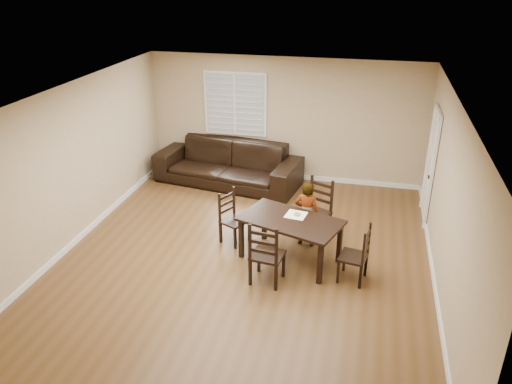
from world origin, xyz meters
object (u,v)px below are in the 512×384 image
chair_near (318,209)px  chair_left (230,218)px  chair_far (265,258)px  child (307,214)px  chair_right (361,257)px  donut (297,214)px  sofa (228,163)px  dining_table (291,224)px

chair_near → chair_left: bearing=-134.3°
chair_far → child: child is taller
chair_far → chair_right: 1.46m
chair_right → donut: size_ratio=8.30×
donut → sofa: sofa is taller
dining_table → sofa: size_ratio=0.57×
chair_right → donut: bearing=-105.9°
chair_far → donut: size_ratio=9.27×
chair_far → child: (0.43, 1.35, 0.11)m
chair_right → chair_left: bearing=-98.1°
chair_left → sofa: 2.50m
chair_left → chair_right: bearing=-82.3°
chair_left → donut: bearing=-74.8°
donut → sofa: 3.28m
dining_table → sofa: 3.36m
donut → chair_far: bearing=-108.4°
donut → dining_table: bearing=-115.1°
chair_far → chair_left: (-0.88, 1.21, -0.05)m
dining_table → chair_far: 0.86m
dining_table → child: (0.18, 0.54, -0.07)m
dining_table → chair_far: size_ratio=1.70×
chair_right → child: size_ratio=0.80×
child → donut: (-0.11, -0.38, 0.18)m
child → dining_table: bearing=79.4°
dining_table → chair_left: (-1.13, 0.40, -0.23)m
chair_right → child: bearing=-123.0°
sofa → chair_near: bearing=-30.9°
chair_right → sofa: size_ratio=0.30×
chair_near → chair_right: 1.55m
sofa → child: bearing=-38.8°
dining_table → donut: (0.08, 0.16, 0.11)m
dining_table → chair_far: chair_far is taller
chair_left → chair_right: (2.27, -0.77, 0.00)m
child → chair_near: bearing=-102.4°
donut → sofa: (-1.94, 2.63, -0.31)m
chair_far → chair_right: (1.39, 0.44, -0.05)m
chair_far → sofa: bearing=-58.8°
child → sofa: 3.04m
chair_far → chair_left: chair_far is taller
chair_near → donut: 0.89m
chair_left → child: (1.31, 0.14, 0.16)m
dining_table → chair_near: (0.34, 0.96, -0.17)m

